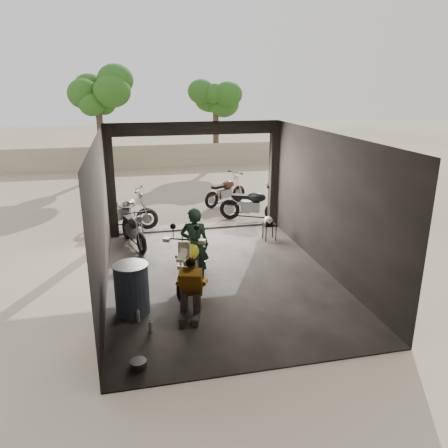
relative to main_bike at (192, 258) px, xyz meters
name	(u,v)px	position (x,y,z in m)	size (l,w,h in m)	color
ground	(220,277)	(0.68, 0.28, -0.65)	(80.00, 80.00, 0.00)	#7A6D56
garage	(215,217)	(0.68, 0.82, 0.62)	(7.00, 7.13, 3.20)	#2D2B28
boundary_wall	(164,156)	(0.68, 14.28, -0.05)	(18.00, 0.30, 1.20)	gray
tree_left	(97,89)	(-2.32, 12.78, 3.33)	(2.20, 2.20, 5.60)	#382B1E
tree_right	(216,97)	(3.48, 14.28, 2.90)	(2.20, 2.20, 5.00)	#382B1E
main_bike	(192,258)	(0.00, 0.00, 0.00)	(0.81, 1.96, 1.31)	#F2EFCC
left_bike	(133,227)	(-1.18, 2.75, -0.10)	(0.67, 1.63, 1.10)	black
outside_bike_a	(122,209)	(-1.47, 4.30, -0.02)	(0.77, 1.88, 1.27)	black
outside_bike_b	(226,189)	(2.19, 6.33, -0.08)	(0.70, 1.70, 1.15)	#441E10
outside_bike_c	(252,202)	(2.58, 4.25, -0.03)	(0.76, 1.85, 1.25)	black
rider	(195,245)	(0.09, 0.21, 0.20)	(0.62, 0.41, 1.71)	black
mechanic	(190,291)	(-0.24, -1.36, -0.10)	(0.56, 0.76, 1.10)	orange
stool	(270,226)	(2.55, 2.39, -0.25)	(0.35, 0.35, 0.48)	black
helmet	(268,220)	(2.49, 2.35, -0.06)	(0.24, 0.26, 0.23)	white
oil_drum	(132,290)	(-1.30, -0.96, -0.15)	(0.65, 0.65, 1.01)	#435371
sign_post	(285,162)	(3.93, 5.05, 1.06)	(0.84, 0.08, 2.53)	black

